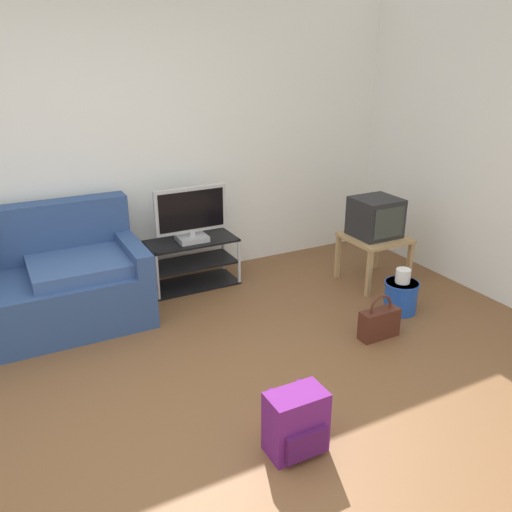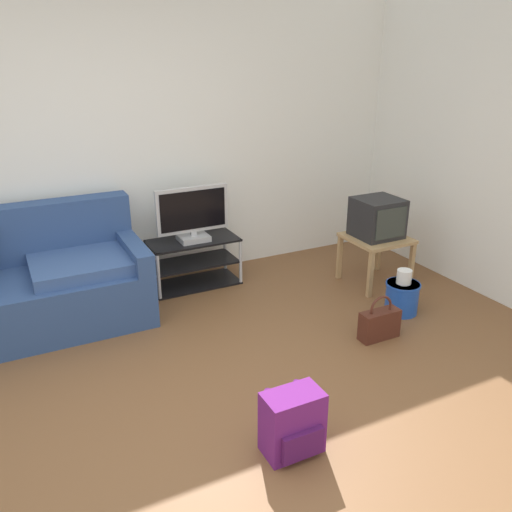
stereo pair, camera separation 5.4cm
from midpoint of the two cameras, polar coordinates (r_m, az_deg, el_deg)
ground_plane at (r=3.20m, az=-5.24°, el=-19.80°), size 9.00×9.80×0.02m
wall_back at (r=4.84m, az=-16.88°, el=11.75°), size 9.00×0.10×2.70m
wall_right at (r=5.02m, az=24.87°, el=11.03°), size 0.10×3.60×2.70m
couch at (r=4.55m, az=-24.73°, el=-3.30°), size 2.07×0.90×0.93m
tv_stand at (r=4.98m, az=-6.41°, el=-0.68°), size 0.83×0.40×0.45m
flat_tv at (r=4.81m, az=-6.54°, el=4.45°), size 0.67×0.22×0.50m
side_table at (r=5.06m, az=13.15°, el=1.27°), size 0.53×0.53×0.47m
crt_tv at (r=5.00m, az=13.28°, el=4.04°), size 0.40×0.39×0.36m
backpack at (r=3.05m, az=4.51°, el=-17.56°), size 0.33×0.27×0.37m
handbag at (r=4.21m, az=13.54°, el=-7.08°), size 0.32×0.12×0.36m
cleaning_bucket at (r=4.63m, az=15.82°, el=-4.09°), size 0.29×0.29×0.39m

